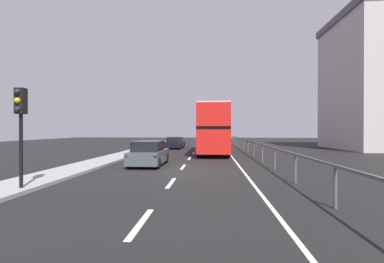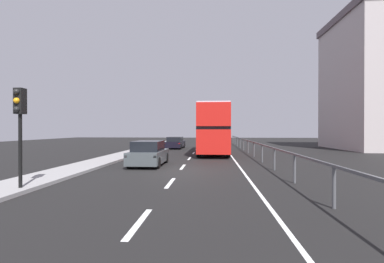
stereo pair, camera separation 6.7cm
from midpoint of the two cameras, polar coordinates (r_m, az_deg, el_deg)
name	(u,v)px [view 1 (the left image)]	position (r m, az deg, el deg)	size (l,w,h in m)	color
ground_plane	(181,171)	(14.61, -2.51, -8.34)	(73.85, 120.00, 0.10)	black
near_sidewalk_kerb	(80,168)	(16.23, -22.82, -7.07)	(2.12, 80.00, 0.14)	gray
lane_paint_markings	(216,155)	(23.15, 5.04, -4.99)	(3.43, 46.00, 0.01)	silver
bridge_side_railing	(251,144)	(23.62, 12.27, -2.54)	(0.10, 42.00, 1.21)	#505156
double_decker_bus_red	(213,128)	(24.69, 4.47, 0.67)	(2.67, 10.28, 4.28)	red
hatchback_car_near	(149,154)	(16.54, -9.23, -4.68)	(1.86, 4.02, 1.49)	#43494C
traffic_signal_pole	(20,113)	(11.09, -32.79, 3.34)	(0.30, 0.42, 3.47)	black
sedan_car_ahead	(175,143)	(31.20, -3.69, -2.41)	(1.93, 4.41, 1.35)	black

